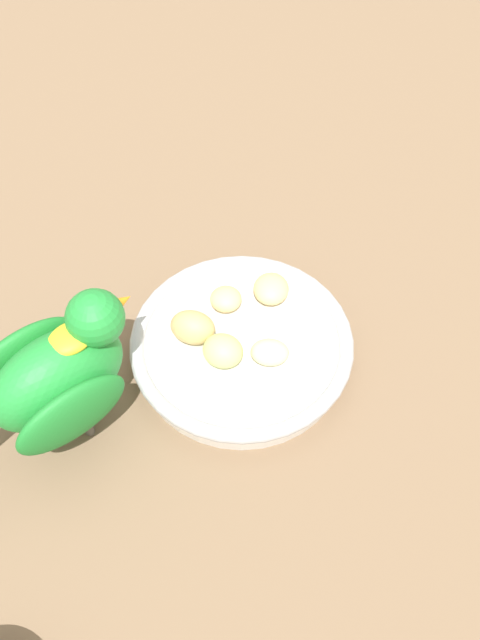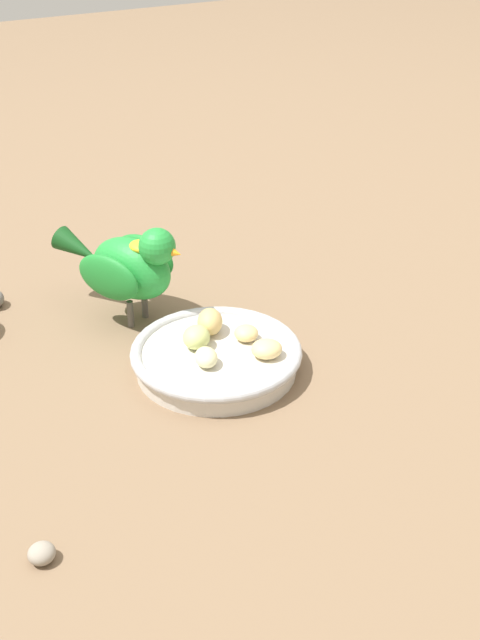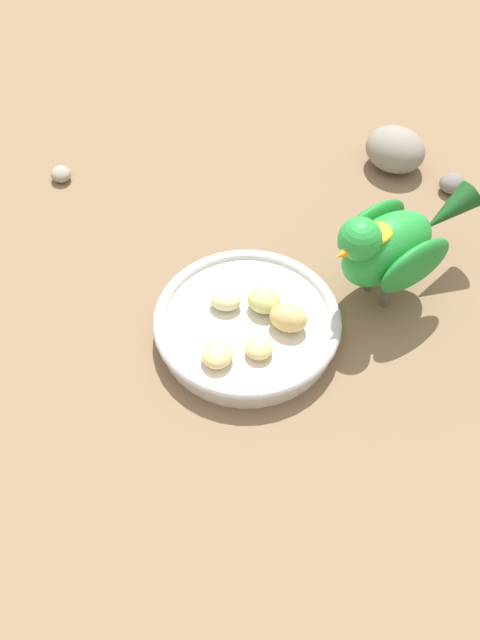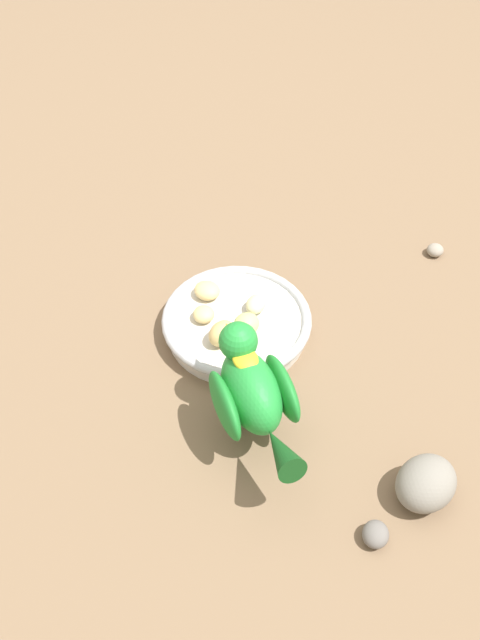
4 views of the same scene
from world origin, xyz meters
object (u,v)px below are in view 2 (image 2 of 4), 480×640
Objects in this scene: apple_piece_3 at (267,349)px; parrot at (129,264)px; apple_piece_2 at (196,337)px; apple_piece_1 at (206,357)px; apple_piece_4 at (246,333)px; apple_piece_0 at (210,322)px; feeding_bowl at (216,357)px; pebble_1 at (42,553)px.

parrot reaches higher than apple_piece_3.
apple_piece_2 reaches higher than apple_piece_3.
apple_piece_1 is 1.15× the size of apple_piece_4.
apple_piece_4 is at bearing -49.14° from apple_piece_0.
feeding_bowl is at bearing 141.37° from apple_piece_3.
parrot is (-0.08, 0.14, 0.04)m from apple_piece_4.
apple_piece_4 is at bearing 0.80° from parrot.
apple_piece_3 is at bearing 26.68° from pebble_1.
apple_piece_0 is 0.12m from parrot.
apple_piece_3 is (0.06, -0.05, -0.00)m from apple_piece_2.
apple_piece_3 is at bearing -66.96° from apple_piece_0.
feeding_bowl is 4.94× the size of apple_piece_0.
feeding_bowl is 8.03× the size of pebble_1.
apple_piece_0 is 1.39× the size of apple_piece_4.
apple_piece_3 is (0.06, -0.02, -0.00)m from apple_piece_1.
apple_piece_3 is 0.04m from apple_piece_4.
apple_piece_4 is at bearing 20.74° from apple_piece_1.
feeding_bowl is 5.96× the size of apple_piece_1.
feeding_bowl is 0.05m from apple_piece_0.
apple_piece_3 is 0.20m from parrot.
apple_piece_2 is 0.08m from apple_piece_3.
pebble_1 is (-0.21, -0.33, -0.07)m from parrot.
apple_piece_2 is at bearing 128.62° from feeding_bowl.
feeding_bowl is at bearing 35.95° from pebble_1.
apple_piece_1 reaches higher than pebble_1.
feeding_bowl is 0.31m from pebble_1.
apple_piece_2 reaches higher than apple_piece_1.
parrot reaches higher than apple_piece_4.
apple_piece_4 is (0.05, -0.01, -0.00)m from apple_piece_2.
apple_piece_0 is at bearing 59.20° from apple_piece_1.
apple_piece_3 is (0.04, -0.03, 0.02)m from feeding_bowl.
apple_piece_4 is at bearing 8.35° from feeding_bowl.
apple_piece_2 is 0.13m from parrot.
apple_piece_2 is 0.99× the size of apple_piece_3.
apple_piece_3 is 0.19× the size of parrot.
apple_piece_1 is at bearing -100.69° from apple_piece_2.
apple_piece_3 is at bearing -4.22° from parrot.
pebble_1 is at bearing -144.05° from feeding_bowl.
pebble_1 is at bearing -144.37° from apple_piece_1.
apple_piece_4 is (0.04, 0.01, 0.02)m from feeding_bowl.
apple_piece_4 is at bearing 93.98° from apple_piece_3.
parrot is (-0.04, 0.15, 0.06)m from feeding_bowl.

